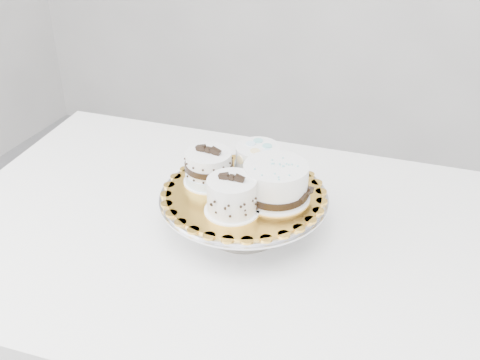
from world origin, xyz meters
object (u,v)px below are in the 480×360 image
at_px(cake_swirl, 232,196).
at_px(cake_dots, 258,161).
at_px(cake_banded, 209,168).
at_px(table, 235,262).
at_px(cake_board, 244,193).
at_px(cake_ribbon, 276,183).
at_px(cake_stand, 244,206).

height_order(cake_swirl, cake_dots, cake_swirl).
bearing_deg(cake_banded, cake_dots, 41.16).
distance_m(table, cake_board, 0.17).
relative_size(cake_board, cake_dots, 2.56).
height_order(cake_banded, cake_dots, cake_banded).
xyz_separation_m(cake_banded, cake_ribbon, (0.14, 0.00, 0.00)).
xyz_separation_m(table, cake_ribbon, (0.08, 0.02, 0.20)).
bearing_deg(cake_banded, table, -12.71).
bearing_deg(cake_swirl, cake_dots, 85.85).
distance_m(cake_stand, cake_banded, 0.10).
xyz_separation_m(table, cake_banded, (-0.06, 0.02, 0.20)).
bearing_deg(cake_dots, cake_ribbon, -69.12).
bearing_deg(cake_banded, cake_ribbon, 2.55).
bearing_deg(cake_ribbon, cake_board, -165.11).
relative_size(cake_stand, cake_dots, 2.80).
bearing_deg(cake_board, cake_swirl, -85.53).
bearing_deg(cake_stand, cake_swirl, -85.53).
relative_size(table, cake_stand, 3.91).
xyz_separation_m(cake_stand, cake_banded, (-0.08, 0.01, 0.06)).
relative_size(table, cake_swirl, 12.50).
distance_m(cake_dots, cake_ribbon, 0.09).
height_order(cake_board, cake_ribbon, cake_ribbon).
xyz_separation_m(table, cake_swirl, (0.02, -0.06, 0.20)).
bearing_deg(cake_board, cake_dots, 90.57).
height_order(cake_swirl, cake_banded, cake_banded).
height_order(table, cake_swirl, cake_swirl).
bearing_deg(cake_stand, table, -147.87).
relative_size(cake_swirl, cake_dots, 0.88).
distance_m(cake_board, cake_ribbon, 0.07).
xyz_separation_m(cake_swirl, cake_ribbon, (0.06, 0.08, 0.00)).
bearing_deg(cake_stand, cake_ribbon, 7.96).
distance_m(cake_banded, cake_dots, 0.10).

